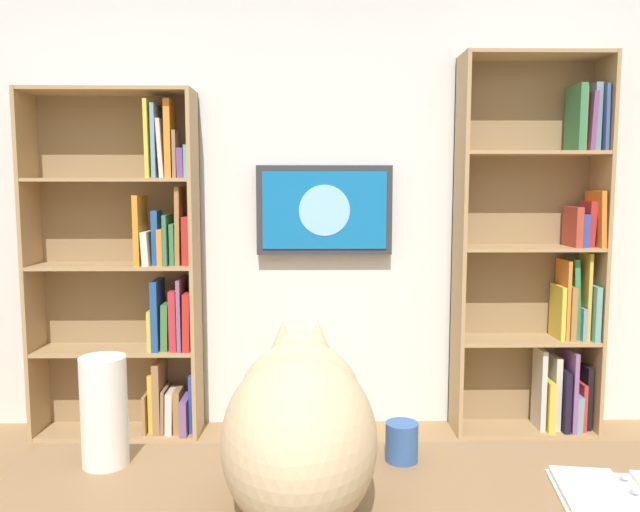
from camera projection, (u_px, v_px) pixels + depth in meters
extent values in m
cube|color=silver|center=(322.00, 199.00, 3.73)|extent=(4.52, 0.06, 2.70)
cube|color=tan|center=(598.00, 248.00, 3.60)|extent=(0.02, 0.28, 2.16)
cube|color=tan|center=(459.00, 248.00, 3.59)|extent=(0.02, 0.28, 2.16)
cube|color=#93754E|center=(521.00, 246.00, 3.73)|extent=(0.82, 0.01, 2.16)
cube|color=tan|center=(522.00, 429.00, 3.71)|extent=(0.78, 0.27, 0.02)
cube|color=tan|center=(526.00, 340.00, 3.65)|extent=(0.78, 0.27, 0.02)
cube|color=tan|center=(529.00, 248.00, 3.59)|extent=(0.78, 0.27, 0.02)
cube|color=tan|center=(532.00, 153.00, 3.53)|extent=(0.78, 0.27, 0.02)
cube|color=tan|center=(536.00, 55.00, 3.48)|extent=(0.78, 0.27, 0.02)
cube|color=black|center=(585.00, 397.00, 3.69)|extent=(0.03, 0.13, 0.37)
cube|color=#BD3536|center=(579.00, 404.00, 3.70)|extent=(0.02, 0.18, 0.27)
cube|color=#7292A0|center=(574.00, 410.00, 3.69)|extent=(0.04, 0.19, 0.21)
cube|color=#7F558E|center=(568.00, 389.00, 3.68)|extent=(0.03, 0.24, 0.47)
cube|color=black|center=(561.00, 398.00, 3.69)|extent=(0.03, 0.23, 0.35)
cube|color=beige|center=(554.00, 392.00, 3.69)|extent=(0.04, 0.15, 0.43)
cube|color=gold|center=(546.00, 403.00, 3.69)|extent=(0.04, 0.20, 0.29)
cube|color=silver|center=(539.00, 388.00, 3.69)|extent=(0.03, 0.17, 0.47)
cube|color=#62A39C|center=(590.00, 312.00, 3.62)|extent=(0.03, 0.23, 0.31)
cube|color=gold|center=(585.00, 296.00, 3.62)|extent=(0.02, 0.15, 0.50)
cube|color=#6992A4|center=(578.00, 322.00, 3.65)|extent=(0.02, 0.19, 0.19)
cube|color=#398753|center=(574.00, 298.00, 3.63)|extent=(0.06, 0.12, 0.46)
cube|color=#A5723F|center=(567.00, 312.00, 3.65)|extent=(0.03, 0.21, 0.31)
cube|color=orange|center=(563.00, 299.00, 3.64)|extent=(0.02, 0.19, 0.46)
cube|color=gold|center=(558.00, 312.00, 3.64)|extent=(0.02, 0.19, 0.31)
cube|color=orange|center=(595.00, 219.00, 3.56)|extent=(0.04, 0.22, 0.32)
cube|color=#B82B2A|center=(587.00, 224.00, 3.59)|extent=(0.05, 0.16, 0.26)
cube|color=#32409C|center=(580.00, 230.00, 3.57)|extent=(0.03, 0.19, 0.19)
cube|color=#AB3D2F|center=(573.00, 227.00, 3.58)|extent=(0.04, 0.20, 0.23)
cube|color=#395591|center=(600.00, 119.00, 3.51)|extent=(0.03, 0.20, 0.36)
cube|color=#72929B|center=(593.00, 118.00, 3.52)|extent=(0.04, 0.15, 0.37)
cube|color=#79427B|center=(586.00, 123.00, 3.52)|extent=(0.04, 0.22, 0.32)
cube|color=gold|center=(580.00, 120.00, 3.52)|extent=(0.03, 0.14, 0.35)
cube|color=#3A7C4C|center=(576.00, 118.00, 3.50)|extent=(0.04, 0.21, 0.36)
cube|color=tan|center=(195.00, 266.00, 3.57)|extent=(0.02, 0.28, 1.96)
cube|color=tan|center=(32.00, 266.00, 3.56)|extent=(0.02, 0.28, 1.96)
cube|color=#93754E|center=(121.00, 263.00, 3.70)|extent=(0.94, 0.01, 1.96)
cube|color=tan|center=(120.00, 431.00, 3.67)|extent=(0.90, 0.27, 0.02)
cube|color=tan|center=(117.00, 350.00, 3.62)|extent=(0.90, 0.27, 0.02)
cube|color=tan|center=(114.00, 266.00, 3.57)|extent=(0.90, 0.27, 0.02)
cube|color=tan|center=(111.00, 180.00, 3.51)|extent=(0.90, 0.27, 0.02)
cube|color=tan|center=(108.00, 91.00, 3.46)|extent=(0.90, 0.27, 0.02)
cube|color=#2F419A|center=(193.00, 401.00, 3.66)|extent=(0.02, 0.16, 0.34)
cube|color=#73508A|center=(186.00, 414.00, 3.65)|extent=(0.04, 0.23, 0.20)
cube|color=#A1753E|center=(179.00, 409.00, 3.66)|extent=(0.04, 0.18, 0.25)
cube|color=beige|center=(172.00, 410.00, 3.65)|extent=(0.05, 0.19, 0.24)
cube|color=#8C6A4C|center=(166.00, 408.00, 3.67)|extent=(0.03, 0.22, 0.25)
cube|color=#946B45|center=(160.00, 395.00, 3.66)|extent=(0.04, 0.23, 0.41)
cube|color=yellow|center=(153.00, 401.00, 3.66)|extent=(0.03, 0.13, 0.33)
cube|color=olive|center=(148.00, 410.00, 3.67)|extent=(0.02, 0.22, 0.22)
cube|color=red|center=(189.00, 321.00, 3.59)|extent=(0.05, 0.19, 0.33)
cube|color=#7B5278|center=(182.00, 313.00, 3.60)|extent=(0.02, 0.24, 0.40)
cube|color=#BC2C36|center=(176.00, 318.00, 3.61)|extent=(0.04, 0.22, 0.34)
cube|color=#42783D|center=(167.00, 326.00, 3.60)|extent=(0.05, 0.17, 0.26)
cube|color=#21478E|center=(158.00, 314.00, 3.60)|extent=(0.04, 0.21, 0.40)
cube|color=gold|center=(152.00, 329.00, 3.60)|extent=(0.02, 0.16, 0.23)
cube|color=red|center=(187.00, 241.00, 3.55)|extent=(0.04, 0.16, 0.27)
cube|color=#A26E3E|center=(180.00, 226.00, 3.55)|extent=(0.03, 0.19, 0.44)
cube|color=#397D42|center=(174.00, 244.00, 3.54)|extent=(0.03, 0.13, 0.23)
cube|color=#3A6F50|center=(168.00, 240.00, 3.54)|extent=(0.02, 0.19, 0.28)
cube|color=orange|center=(163.00, 247.00, 3.56)|extent=(0.03, 0.21, 0.20)
cube|color=#22519B|center=(157.00, 238.00, 3.55)|extent=(0.03, 0.13, 0.30)
cube|color=beige|center=(148.00, 248.00, 3.54)|extent=(0.05, 0.19, 0.19)
cube|color=orange|center=(140.00, 230.00, 3.53)|extent=(0.03, 0.21, 0.39)
cube|color=#63A5A3|center=(187.00, 162.00, 3.49)|extent=(0.02, 0.12, 0.18)
cube|color=#714185|center=(182.00, 163.00, 3.52)|extent=(0.04, 0.17, 0.16)
cube|color=#946E4A|center=(176.00, 154.00, 3.49)|extent=(0.02, 0.13, 0.26)
cube|color=orange|center=(170.00, 139.00, 3.50)|extent=(0.04, 0.15, 0.43)
cube|color=beige|center=(163.00, 149.00, 3.50)|extent=(0.04, 0.18, 0.32)
cube|color=#7194AB|center=(157.00, 142.00, 3.50)|extent=(0.02, 0.21, 0.40)
cube|color=gold|center=(151.00, 140.00, 3.49)|extent=(0.02, 0.23, 0.42)
cube|color=#333338|center=(324.00, 210.00, 3.66)|extent=(0.78, 0.06, 0.51)
cube|color=#146BB2|center=(324.00, 210.00, 3.63)|extent=(0.71, 0.01, 0.44)
cylinder|color=#8CCCEA|center=(324.00, 210.00, 3.62)|extent=(0.29, 0.00, 0.29)
cube|color=olive|center=(371.00, 512.00, 1.34)|extent=(1.68, 0.66, 0.03)
ellipsoid|color=#D1B284|center=(299.00, 437.00, 1.28)|extent=(0.31, 0.48, 0.33)
ellipsoid|color=#D1B284|center=(300.00, 399.00, 1.38)|extent=(0.27, 0.27, 0.25)
sphere|color=#D1B284|center=(300.00, 362.00, 1.44)|extent=(0.15, 0.15, 0.15)
cone|color=#D1B284|center=(318.00, 338.00, 1.43)|extent=(0.07, 0.07, 0.08)
cone|color=#D1B284|center=(283.00, 338.00, 1.43)|extent=(0.07, 0.07, 0.08)
cone|color=beige|center=(318.00, 341.00, 1.43)|extent=(0.04, 0.04, 0.06)
cone|color=beige|center=(283.00, 341.00, 1.43)|extent=(0.04, 0.04, 0.06)
cube|color=white|center=(592.00, 494.00, 1.38)|extent=(0.18, 0.24, 0.01)
cube|color=white|center=(635.00, 497.00, 1.37)|extent=(0.06, 0.22, 0.01)
cube|color=white|center=(592.00, 490.00, 1.38)|extent=(0.17, 0.23, 0.01)
cylinder|color=silver|center=(636.00, 490.00, 1.36)|extent=(0.02, 0.02, 0.01)
cylinder|color=silver|center=(625.00, 477.00, 1.43)|extent=(0.02, 0.02, 0.01)
cylinder|color=white|center=(104.00, 411.00, 1.52)|extent=(0.11, 0.11, 0.27)
cylinder|color=#335999|center=(402.00, 442.00, 1.55)|extent=(0.08, 0.08, 0.10)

